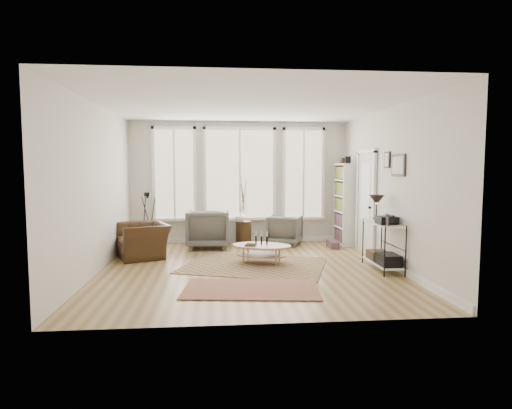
{
  "coord_description": "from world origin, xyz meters",
  "views": [
    {
      "loc": [
        -0.54,
        -7.54,
        1.82
      ],
      "look_at": [
        0.2,
        0.6,
        1.1
      ],
      "focal_mm": 30.0,
      "sensor_mm": 36.0,
      "label": 1
    }
  ],
  "objects": [
    {
      "name": "wall_art",
      "position": [
        2.58,
        -0.27,
        1.88
      ],
      "size": [
        0.04,
        0.88,
        0.44
      ],
      "color": "black",
      "rests_on": "ground"
    },
    {
      "name": "armchair_left",
      "position": [
        -0.75,
        2.07,
        0.44
      ],
      "size": [
        0.96,
        0.98,
        0.87
      ],
      "primitive_type": "imported",
      "rotation": [
        0.0,
        0.0,
        3.11
      ],
      "color": "#5F5F5A",
      "rests_on": "ground"
    },
    {
      "name": "tripod_camera",
      "position": [
        -2.09,
        2.13,
        0.58
      ],
      "size": [
        0.44,
        0.44,
        1.25
      ],
      "color": "black",
      "rests_on": "ground"
    },
    {
      "name": "door",
      "position": [
        2.57,
        1.15,
        1.12
      ],
      "size": [
        0.09,
        1.06,
        2.22
      ],
      "color": "silver",
      "rests_on": "ground"
    },
    {
      "name": "coffee_table",
      "position": [
        0.28,
        0.37,
        0.28
      ],
      "size": [
        1.28,
        1.02,
        0.51
      ],
      "color": "tan",
      "rests_on": "ground"
    },
    {
      "name": "vase",
      "position": [
        -0.02,
        2.27,
        0.68
      ],
      "size": [
        0.26,
        0.26,
        0.25
      ],
      "primitive_type": "imported",
      "rotation": [
        0.0,
        0.0,
        -0.08
      ],
      "color": "silver",
      "rests_on": "side_table"
    },
    {
      "name": "low_shelf",
      "position": [
        2.38,
        -0.3,
        0.51
      ],
      "size": [
        0.38,
        1.08,
        1.3
      ],
      "color": "white",
      "rests_on": "ground"
    },
    {
      "name": "armchair_right",
      "position": [
        1.04,
        2.33,
        0.35
      ],
      "size": [
        0.96,
        0.98,
        0.69
      ],
      "primitive_type": "imported",
      "rotation": [
        0.0,
        0.0,
        2.77
      ],
      "color": "#5F5F5A",
      "rests_on": "ground"
    },
    {
      "name": "rug_main",
      "position": [
        0.13,
        0.21,
        0.01
      ],
      "size": [
        2.99,
        2.59,
        0.01
      ],
      "primitive_type": "cube",
      "rotation": [
        0.0,
        0.0,
        -0.33
      ],
      "color": "brown",
      "rests_on": "ground"
    },
    {
      "name": "side_table",
      "position": [
        0.06,
        2.37,
        0.75
      ],
      "size": [
        0.37,
        0.37,
        1.55
      ],
      "color": "#362213",
      "rests_on": "ground"
    },
    {
      "name": "bookcase",
      "position": [
        2.44,
        2.23,
        0.96
      ],
      "size": [
        0.31,
        0.85,
        2.06
      ],
      "color": "white",
      "rests_on": "ground"
    },
    {
      "name": "book_stack_far",
      "position": [
        2.05,
        1.67,
        0.08
      ],
      "size": [
        0.19,
        0.24,
        0.15
      ],
      "primitive_type": "cube",
      "rotation": [
        0.0,
        0.0,
        -0.02
      ],
      "color": "brown",
      "rests_on": "ground"
    },
    {
      "name": "room",
      "position": [
        0.02,
        0.03,
        1.43
      ],
      "size": [
        5.5,
        5.54,
        2.9
      ],
      "color": "#A08253",
      "rests_on": "ground"
    },
    {
      "name": "book_stack_near",
      "position": [
        2.05,
        1.84,
        0.08
      ],
      "size": [
        0.23,
        0.28,
        0.17
      ],
      "primitive_type": "cube",
      "rotation": [
        0.0,
        0.0,
        0.11
      ],
      "color": "brown",
      "rests_on": "ground"
    },
    {
      "name": "rug_runner",
      "position": [
        -0.05,
        -1.34,
        0.01
      ],
      "size": [
        2.12,
        1.34,
        0.01
      ],
      "primitive_type": "cube",
      "rotation": [
        0.0,
        0.0,
        -0.12
      ],
      "color": "maroon",
      "rests_on": "ground"
    },
    {
      "name": "accent_chair",
      "position": [
        -2.05,
        1.15,
        0.34
      ],
      "size": [
        1.33,
        1.25,
        0.69
      ],
      "primitive_type": "imported",
      "rotation": [
        0.0,
        0.0,
        -1.18
      ],
      "color": "#362213",
      "rests_on": "ground"
    },
    {
      "name": "bay_window",
      "position": [
        0.0,
        2.71,
        1.61
      ],
      "size": [
        4.14,
        0.12,
        2.24
      ],
      "color": "#D4AB84",
      "rests_on": "ground"
    }
  ]
}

